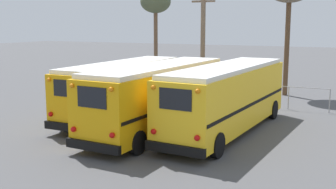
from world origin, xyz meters
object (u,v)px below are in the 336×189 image
Objects in this scene: school_bus_1 at (159,95)px; school_bus_2 at (227,96)px; utility_pole at (203,40)px; school_bus_0 at (124,88)px; bare_tree_0 at (156,4)px.

school_bus_1 reaches higher than school_bus_2.
utility_pole is at bearing 101.48° from school_bus_1.
school_bus_0 is 1.28× the size of utility_pole.
utility_pole reaches higher than school_bus_0.
school_bus_0 is at bearing 152.01° from school_bus_1.
utility_pole is (0.69, 10.05, 2.27)m from school_bus_0.
utility_pole is (-2.37, 11.68, 2.21)m from school_bus_1.
school_bus_0 is 0.94× the size of school_bus_1.
bare_tree_0 reaches higher than school_bus_0.
school_bus_1 is at bearing -159.78° from school_bus_2.
bare_tree_0 is at bearing 129.30° from school_bus_2.
bare_tree_0 is (-5.38, 2.66, 2.85)m from utility_pole.
school_bus_2 is (3.06, 1.13, 0.00)m from school_bus_1.
school_bus_1 is at bearing -78.52° from utility_pole.
bare_tree_0 is at bearing 153.69° from utility_pole.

